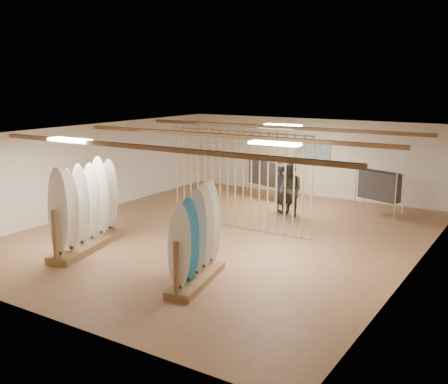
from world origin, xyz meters
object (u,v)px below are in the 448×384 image
Objects in this scene: clothing_rack_b at (379,186)px; shopper_b at (290,186)px; rack_left at (86,220)px; rack_right at (196,252)px; shopper_a at (281,185)px; clothing_rack_a at (265,172)px.

shopper_b reaches higher than clothing_rack_b.
rack_right is at bearing -21.00° from rack_left.
shopper_a is 0.51m from shopper_b.
shopper_a is 0.93× the size of shopper_b.
rack_left reaches higher than clothing_rack_b.
clothing_rack_a is at bearing 159.47° from shopper_b.
clothing_rack_b is at bearing -131.75° from shopper_a.
shopper_a reaches higher than clothing_rack_b.
rack_right is 8.03m from clothing_rack_a.
shopper_b is at bearing 47.82° from rack_left.
rack_right is 6.07m from shopper_b.
clothing_rack_b is at bearing 13.54° from clothing_rack_a.
clothing_rack_a is 4.09m from clothing_rack_b.
clothing_rack_b is 0.80× the size of shopper_b.
rack_right is at bearing -60.69° from shopper_b.
clothing_rack_a is at bearing -164.98° from clothing_rack_b.
shopper_b is at bearing -25.73° from clothing_rack_a.
rack_right is 1.12× the size of shopper_b.
rack_right is 7.55m from clothing_rack_b.
rack_left is 1.28× the size of rack_right.
rack_right is (3.63, -0.39, -0.07)m from rack_left.
rack_left reaches higher than rack_right.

